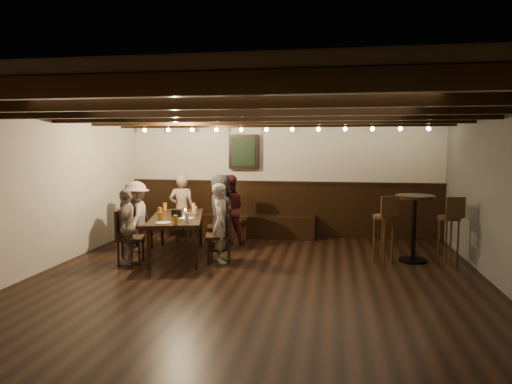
% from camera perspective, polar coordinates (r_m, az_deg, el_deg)
% --- Properties ---
extents(room, '(7.00, 7.00, 7.00)m').
position_cam_1_polar(room, '(8.30, 0.39, 0.23)').
color(room, black).
rests_on(room, ground).
extents(dining_table, '(1.26, 1.99, 0.69)m').
position_cam_1_polar(dining_table, '(7.87, -9.85, -3.39)').
color(dining_table, black).
rests_on(dining_table, floor).
extents(chair_left_near, '(0.54, 0.54, 0.96)m').
position_cam_1_polar(chair_left_near, '(8.46, -14.43, -5.18)').
color(chair_left_near, black).
rests_on(chair_left_near, floor).
extents(chair_left_far, '(0.49, 0.49, 0.88)m').
position_cam_1_polar(chair_left_far, '(7.60, -15.54, -6.68)').
color(chair_left_far, black).
rests_on(chair_left_far, floor).
extents(chair_right_near, '(0.48, 0.48, 0.86)m').
position_cam_1_polar(chair_right_near, '(8.35, -4.60, -5.37)').
color(chair_right_near, black).
rests_on(chair_right_near, floor).
extents(chair_right_far, '(0.50, 0.50, 0.89)m').
position_cam_1_polar(chair_right_far, '(7.47, -4.56, -6.66)').
color(chair_right_far, black).
rests_on(chair_right_far, floor).
extents(person_bench_left, '(0.66, 0.51, 1.19)m').
position_cam_1_polar(person_bench_left, '(8.88, -15.14, -2.69)').
color(person_bench_left, black).
rests_on(person_bench_left, floor).
extents(person_bench_centre, '(0.55, 0.43, 1.33)m').
position_cam_1_polar(person_bench_centre, '(8.90, -9.27, -2.11)').
color(person_bench_centre, slate).
rests_on(person_bench_centre, floor).
extents(person_bench_right, '(0.75, 0.65, 1.33)m').
position_cam_1_polar(person_bench_right, '(8.73, -3.44, -2.19)').
color(person_bench_right, '#521C21').
rests_on(person_bench_right, floor).
extents(person_left_near, '(0.65, 0.90, 1.25)m').
position_cam_1_polar(person_left_near, '(8.41, -14.68, -2.95)').
color(person_left_near, gray).
rests_on(person_left_near, floor).
extents(person_left_far, '(0.46, 0.76, 1.21)m').
position_cam_1_polar(person_left_far, '(7.54, -15.84, -4.17)').
color(person_left_far, gray).
rests_on(person_left_far, floor).
extents(person_right_near, '(0.59, 0.76, 1.37)m').
position_cam_1_polar(person_right_near, '(8.28, -4.40, -2.51)').
color(person_right_near, black).
rests_on(person_right_near, floor).
extents(person_right_far, '(0.41, 0.53, 1.28)m').
position_cam_1_polar(person_right_far, '(7.39, -4.34, -3.87)').
color(person_right_far, gray).
rests_on(person_right_far, floor).
extents(pint_a, '(0.07, 0.07, 0.14)m').
position_cam_1_polar(pint_a, '(8.57, -11.32, -1.80)').
color(pint_a, '#BF7219').
rests_on(pint_a, dining_table).
extents(pint_b, '(0.07, 0.07, 0.14)m').
position_cam_1_polar(pint_b, '(8.48, -7.80, -1.83)').
color(pint_b, '#BF7219').
rests_on(pint_b, dining_table).
extents(pint_c, '(0.07, 0.07, 0.14)m').
position_cam_1_polar(pint_c, '(7.98, -11.95, -2.38)').
color(pint_c, '#BF7219').
rests_on(pint_c, dining_table).
extents(pint_d, '(0.07, 0.07, 0.14)m').
position_cam_1_polar(pint_d, '(8.03, -7.61, -2.26)').
color(pint_d, silver).
rests_on(pint_d, dining_table).
extents(pint_e, '(0.07, 0.07, 0.14)m').
position_cam_1_polar(pint_e, '(7.43, -11.86, -3.00)').
color(pint_e, '#BF7219').
rests_on(pint_e, dining_table).
extents(pint_f, '(0.07, 0.07, 0.14)m').
position_cam_1_polar(pint_f, '(7.29, -8.67, -3.11)').
color(pint_f, silver).
rests_on(pint_f, dining_table).
extents(pint_g, '(0.07, 0.07, 0.14)m').
position_cam_1_polar(pint_g, '(7.06, -10.02, -3.43)').
color(pint_g, '#BF7219').
rests_on(pint_g, dining_table).
extents(plate_near, '(0.24, 0.24, 0.01)m').
position_cam_1_polar(plate_near, '(7.19, -11.53, -3.80)').
color(plate_near, white).
rests_on(plate_near, dining_table).
extents(plate_far, '(0.24, 0.24, 0.01)m').
position_cam_1_polar(plate_far, '(7.55, -8.69, -3.28)').
color(plate_far, white).
rests_on(plate_far, dining_table).
extents(condiment_caddy, '(0.15, 0.10, 0.12)m').
position_cam_1_polar(condiment_caddy, '(7.80, -9.90, -2.61)').
color(condiment_caddy, black).
rests_on(condiment_caddy, dining_table).
extents(candle, '(0.05, 0.05, 0.05)m').
position_cam_1_polar(candle, '(8.14, -8.83, -2.48)').
color(candle, beige).
rests_on(candle, dining_table).
extents(high_top_table, '(0.61, 0.61, 1.09)m').
position_cam_1_polar(high_top_table, '(7.82, 19.18, -3.10)').
color(high_top_table, black).
rests_on(high_top_table, floor).
extents(bar_stool_left, '(0.39, 0.40, 1.11)m').
position_cam_1_polar(bar_stool_left, '(7.60, 15.64, -5.57)').
color(bar_stool_left, '#332110').
rests_on(bar_stool_left, floor).
extents(bar_stool_right, '(0.37, 0.39, 1.11)m').
position_cam_1_polar(bar_stool_right, '(7.82, 22.93, -5.51)').
color(bar_stool_right, '#332110').
rests_on(bar_stool_right, floor).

